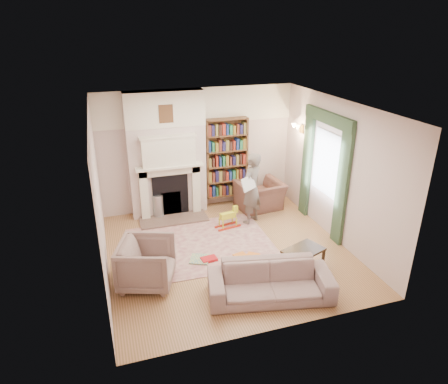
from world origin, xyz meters
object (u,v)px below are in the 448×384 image
object	(u,v)px
bookcase	(226,158)
coffee_table	(303,260)
armchair_left	(147,263)
paraffin_heater	(158,206)
sofa	(270,282)
armchair_reading	(260,195)
rocking_horse	(228,218)
man_reading	(251,189)

from	to	relation	value
bookcase	coffee_table	distance (m)	3.33
armchair_left	bookcase	bearing A→B (deg)	-20.72
paraffin_heater	armchair_left	bearing A→B (deg)	-103.00
sofa	bookcase	bearing A→B (deg)	95.00
armchair_reading	rocking_horse	size ratio (longest dim) A/B	1.90
man_reading	coffee_table	size ratio (longest dim) A/B	2.29
sofa	armchair_reading	bearing A→B (deg)	82.56
man_reading	coffee_table	world-z (taller)	man_reading
sofa	paraffin_heater	xyz separation A→B (m)	(-1.26, 3.41, -0.01)
bookcase	sofa	size ratio (longest dim) A/B	0.94
coffee_table	sofa	bearing A→B (deg)	-170.20
armchair_reading	armchair_left	distance (m)	3.68
armchair_reading	rocking_horse	xyz separation A→B (m)	(-1.02, -0.71, -0.10)
man_reading	coffee_table	distance (m)	2.16
coffee_table	rocking_horse	world-z (taller)	rocking_horse
armchair_left	coffee_table	xyz separation A→B (m)	(2.66, -0.46, -0.18)
coffee_table	armchair_left	bearing A→B (deg)	149.64
man_reading	rocking_horse	distance (m)	0.81
paraffin_heater	man_reading	bearing A→B (deg)	-23.84
armchair_reading	coffee_table	distance (m)	2.69
sofa	man_reading	distance (m)	2.70
bookcase	sofa	world-z (taller)	bookcase
man_reading	coffee_table	bearing A→B (deg)	60.74
bookcase	sofa	xyz separation A→B (m)	(-0.44, -3.65, -0.89)
armchair_reading	coffee_table	xyz separation A→B (m)	(-0.27, -2.68, -0.11)
bookcase	armchair_reading	bearing A→B (deg)	-35.93
coffee_table	rocking_horse	xyz separation A→B (m)	(-0.75, 1.97, 0.01)
armchair_reading	sofa	distance (m)	3.35
paraffin_heater	sofa	bearing A→B (deg)	-69.73
sofa	man_reading	world-z (taller)	man_reading
paraffin_heater	rocking_horse	distance (m)	1.65
paraffin_heater	coffee_table	bearing A→B (deg)	-54.40
coffee_table	rocking_horse	bearing A→B (deg)	90.30
bookcase	man_reading	world-z (taller)	bookcase
coffee_table	paraffin_heater	world-z (taller)	paraffin_heater
armchair_reading	armchair_left	size ratio (longest dim) A/B	1.16
armchair_left	man_reading	distance (m)	2.99
armchair_left	paraffin_heater	size ratio (longest dim) A/B	1.60
sofa	paraffin_heater	size ratio (longest dim) A/B	3.59
sofa	rocking_horse	bearing A→B (deg)	99.83
bookcase	rocking_horse	size ratio (longest dim) A/B	3.42
armchair_reading	man_reading	distance (m)	0.88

